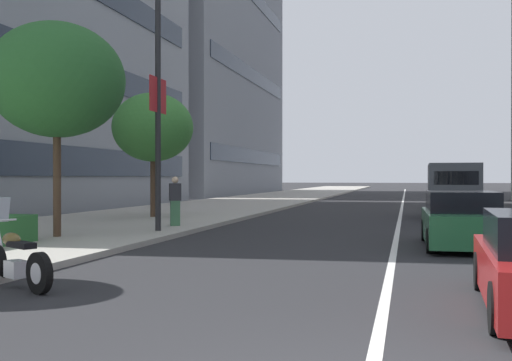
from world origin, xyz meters
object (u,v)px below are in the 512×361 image
(car_following_behind, at_px, (461,221))
(street_tree_by_lamp_post, at_px, (153,128))
(street_tree_mid_sidewalk, at_px, (57,80))
(street_lamp_with_banners, at_px, (168,74))
(delivery_van_ahead, at_px, (452,189))
(pedestrian_on_plaza, at_px, (175,201))
(motorcycle_nearest_camera, at_px, (15,261))

(car_following_behind, distance_m, street_tree_by_lamp_post, 14.25)
(street_tree_mid_sidewalk, height_order, street_tree_by_lamp_post, street_tree_mid_sidewalk)
(street_lamp_with_banners, height_order, street_tree_mid_sidewalk, street_lamp_with_banners)
(street_lamp_with_banners, distance_m, street_tree_mid_sidewalk, 3.43)
(delivery_van_ahead, bearing_deg, pedestrian_on_plaza, 133.31)
(delivery_van_ahead, bearing_deg, street_tree_by_lamp_post, 112.02)
(motorcycle_nearest_camera, xyz_separation_m, street_tree_mid_sidewalk, (6.46, 3.35, 4.15))
(motorcycle_nearest_camera, height_order, street_lamp_with_banners, street_lamp_with_banners)
(car_following_behind, xyz_separation_m, street_tree_mid_sidewalk, (-1.36, 11.05, 3.90))
(street_tree_mid_sidewalk, height_order, pedestrian_on_plaza, street_tree_mid_sidewalk)
(street_lamp_with_banners, distance_m, pedestrian_on_plaza, 4.54)
(delivery_van_ahead, relative_size, street_lamp_with_banners, 0.70)
(delivery_van_ahead, xyz_separation_m, street_lamp_with_banners, (-10.81, 9.29, 3.79))
(motorcycle_nearest_camera, xyz_separation_m, pedestrian_on_plaza, (10.83, 1.51, 0.57))
(delivery_van_ahead, height_order, pedestrian_on_plaza, delivery_van_ahead)
(street_tree_by_lamp_post, relative_size, pedestrian_on_plaza, 3.08)
(street_lamp_with_banners, height_order, street_tree_by_lamp_post, street_lamp_with_banners)
(delivery_van_ahead, distance_m, pedestrian_on_plaza, 13.24)
(street_lamp_with_banners, distance_m, street_tree_by_lamp_post, 6.95)
(street_lamp_with_banners, relative_size, street_tree_by_lamp_post, 1.58)
(street_tree_mid_sidewalk, bearing_deg, delivery_van_ahead, -41.35)
(motorcycle_nearest_camera, relative_size, street_tree_mid_sidewalk, 0.33)
(street_lamp_with_banners, height_order, pedestrian_on_plaza, street_lamp_with_banners)
(car_following_behind, xyz_separation_m, street_tree_by_lamp_post, (7.14, 11.89, 3.26))
(motorcycle_nearest_camera, bearing_deg, street_tree_by_lamp_post, -45.93)
(car_following_behind, xyz_separation_m, pedestrian_on_plaza, (3.02, 9.21, 0.32))
(car_following_behind, distance_m, delivery_van_ahead, 11.92)
(delivery_van_ahead, height_order, street_tree_mid_sidewalk, street_tree_mid_sidewalk)
(street_tree_by_lamp_post, bearing_deg, street_lamp_with_banners, -152.12)
(car_following_behind, height_order, street_tree_mid_sidewalk, street_tree_mid_sidewalk)
(street_lamp_with_banners, bearing_deg, car_following_behind, -97.10)
(street_lamp_with_banners, bearing_deg, street_tree_mid_sidewalk, 135.84)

